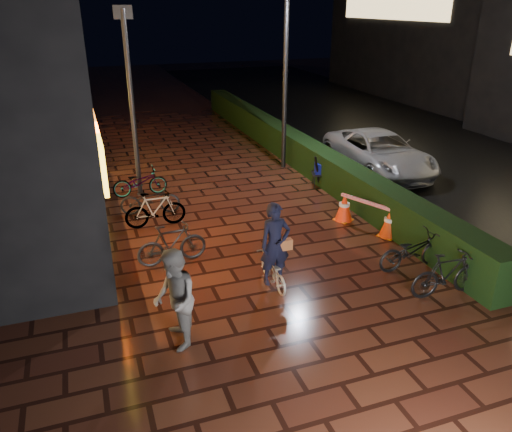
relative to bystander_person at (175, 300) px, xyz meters
name	(u,v)px	position (x,y,z in m)	size (l,w,h in m)	color
ground	(299,286)	(2.67, 1.03, -0.86)	(80.00, 80.00, 0.00)	#381911
asphalt_road	(480,168)	(11.67, 6.03, -0.86)	(11.00, 60.00, 0.01)	black
hedge	(293,147)	(5.97, 9.03, -0.36)	(0.70, 20.00, 1.00)	black
bystander_person	(175,300)	(0.00, 0.00, 0.00)	(0.84, 0.65, 1.73)	slate
van	(379,152)	(8.16, 6.90, -0.20)	(2.17, 4.71, 1.31)	#ACADB1
lamp_post_hedge	(285,72)	(5.36, 8.41, 2.31)	(0.55, 0.20, 5.77)	black
lamp_post_sf	(131,96)	(0.36, 7.48, 1.98)	(0.49, 0.14, 5.18)	black
cyclist	(274,256)	(2.18, 1.19, -0.20)	(0.65, 1.25, 1.79)	silver
traffic_barrier	(366,214)	(5.38, 3.04, -0.50)	(1.08, 1.76, 0.73)	red
cart_assembly	(321,170)	(5.69, 6.21, -0.33)	(0.71, 0.61, 1.05)	black
parked_bikes_storefront	(152,205)	(0.42, 5.31, -0.43)	(1.68, 4.98, 0.92)	black
parked_bikes_hedge	(427,261)	(5.19, 0.39, -0.43)	(1.58, 1.67, 0.92)	black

